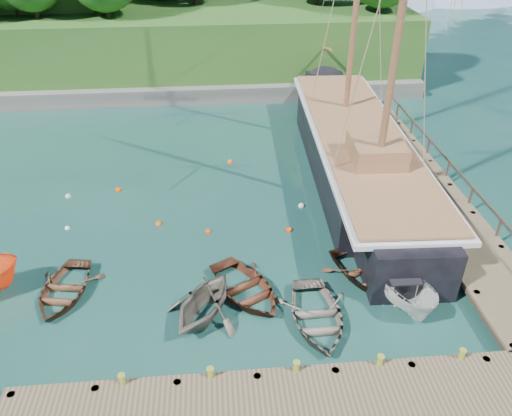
# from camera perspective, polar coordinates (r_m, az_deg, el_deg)

# --- Properties ---
(ground) EXTENTS (160.00, 160.00, 0.00)m
(ground) POSITION_cam_1_polar(r_m,az_deg,el_deg) (22.28, -2.69, -9.21)
(ground) COLOR #173D37
(ground) RESTS_ON ground
(dock_near) EXTENTS (20.00, 3.20, 1.10)m
(dock_near) POSITION_cam_1_polar(r_m,az_deg,el_deg) (17.80, 5.35, -21.85)
(dock_near) COLOR #4D402D
(dock_near) RESTS_ON ground
(dock_east) EXTENTS (3.20, 24.00, 1.10)m
(dock_east) POSITION_cam_1_polar(r_m,az_deg,el_deg) (30.11, 18.99, 2.19)
(dock_east) COLOR #4D402D
(dock_east) RESTS_ON ground
(bollard_0) EXTENTS (0.26, 0.26, 0.45)m
(bollard_0) POSITION_cam_1_polar(r_m,az_deg,el_deg) (19.14, -14.68, -19.93)
(bollard_0) COLOR olive
(bollard_0) RESTS_ON ground
(bollard_1) EXTENTS (0.26, 0.26, 0.45)m
(bollard_1) POSITION_cam_1_polar(r_m,az_deg,el_deg) (18.82, -5.10, -19.81)
(bollard_1) COLOR olive
(bollard_1) RESTS_ON ground
(bollard_2) EXTENTS (0.26, 0.26, 0.45)m
(bollard_2) POSITION_cam_1_polar(r_m,az_deg,el_deg) (18.97, 4.53, -19.18)
(bollard_2) COLOR olive
(bollard_2) RESTS_ON ground
(bollard_3) EXTENTS (0.26, 0.26, 0.45)m
(bollard_3) POSITION_cam_1_polar(r_m,az_deg,el_deg) (19.58, 13.68, -18.10)
(bollard_3) COLOR olive
(bollard_3) RESTS_ON ground
(bollard_4) EXTENTS (0.26, 0.26, 0.45)m
(bollard_4) POSITION_cam_1_polar(r_m,az_deg,el_deg) (20.62, 21.98, -16.74)
(bollard_4) COLOR olive
(bollard_4) RESTS_ON ground
(rowboat_0) EXTENTS (3.41, 4.33, 0.82)m
(rowboat_0) POSITION_cam_1_polar(r_m,az_deg,el_deg) (23.50, -21.04, -9.24)
(rowboat_0) COLOR brown
(rowboat_0) RESTS_ON ground
(rowboat_1) EXTENTS (4.69, 4.88, 1.98)m
(rowboat_1) POSITION_cam_1_polar(r_m,az_deg,el_deg) (21.14, -5.90, -12.25)
(rowboat_1) COLOR #5D574D
(rowboat_1) RESTS_ON ground
(rowboat_2) EXTENTS (4.74, 5.19, 0.88)m
(rowboat_2) POSITION_cam_1_polar(r_m,az_deg,el_deg) (22.01, -1.22, -9.81)
(rowboat_2) COLOR #522819
(rowboat_2) RESTS_ON ground
(rowboat_3) EXTENTS (3.19, 4.39, 0.89)m
(rowboat_3) POSITION_cam_1_polar(r_m,az_deg,el_deg) (20.96, 6.87, -12.84)
(rowboat_3) COLOR #71685C
(rowboat_3) RESTS_ON ground
(rowboat_4) EXTENTS (4.27, 4.81, 0.82)m
(rowboat_4) POSITION_cam_1_polar(r_m,az_deg,el_deg) (23.34, 12.27, -7.77)
(rowboat_4) COLOR brown
(rowboat_4) RESTS_ON ground
(cabin_boat_white) EXTENTS (2.76, 4.69, 1.70)m
(cabin_boat_white) POSITION_cam_1_polar(r_m,az_deg,el_deg) (22.62, 15.75, -9.94)
(cabin_boat_white) COLOR silver
(cabin_boat_white) RESTS_ON ground
(schooner) EXTENTS (6.14, 28.92, 21.44)m
(schooner) POSITION_cam_1_polar(r_m,az_deg,el_deg) (30.77, 11.50, 5.70)
(schooner) COLOR black
(schooner) RESTS_ON ground
(mooring_buoy_0) EXTENTS (0.28, 0.28, 0.28)m
(mooring_buoy_0) POSITION_cam_1_polar(r_m,az_deg,el_deg) (27.63, -20.74, -2.22)
(mooring_buoy_0) COLOR white
(mooring_buoy_0) RESTS_ON ground
(mooring_buoy_1) EXTENTS (0.35, 0.35, 0.35)m
(mooring_buoy_1) POSITION_cam_1_polar(r_m,az_deg,el_deg) (26.66, -11.06, -1.84)
(mooring_buoy_1) COLOR #DA5408
(mooring_buoy_1) RESTS_ON ground
(mooring_buoy_2) EXTENTS (0.33, 0.33, 0.33)m
(mooring_buoy_2) POSITION_cam_1_polar(r_m,az_deg,el_deg) (25.71, -5.50, -2.76)
(mooring_buoy_2) COLOR #EA3909
(mooring_buoy_2) RESTS_ON ground
(mooring_buoy_3) EXTENTS (0.35, 0.35, 0.35)m
(mooring_buoy_3) POSITION_cam_1_polar(r_m,az_deg,el_deg) (27.73, 5.21, 0.20)
(mooring_buoy_3) COLOR white
(mooring_buoy_3) RESTS_ON ground
(mooring_buoy_4) EXTENTS (0.36, 0.36, 0.36)m
(mooring_buoy_4) POSITION_cam_1_polar(r_m,az_deg,el_deg) (30.14, -15.44, 1.93)
(mooring_buoy_4) COLOR #E84700
(mooring_buoy_4) RESTS_ON ground
(mooring_buoy_5) EXTENTS (0.36, 0.36, 0.36)m
(mooring_buoy_5) POSITION_cam_1_polar(r_m,az_deg,el_deg) (32.17, -2.99, 5.22)
(mooring_buoy_5) COLOR #F05801
(mooring_buoy_5) RESTS_ON ground
(mooring_buoy_6) EXTENTS (0.35, 0.35, 0.35)m
(mooring_buoy_6) POSITION_cam_1_polar(r_m,az_deg,el_deg) (30.42, -20.65, 1.21)
(mooring_buoy_6) COLOR silver
(mooring_buoy_6) RESTS_ON ground
(mooring_buoy_7) EXTENTS (0.35, 0.35, 0.35)m
(mooring_buoy_7) POSITION_cam_1_polar(r_m,az_deg,el_deg) (25.76, 3.76, -2.59)
(mooring_buoy_7) COLOR red
(mooring_buoy_7) RESTS_ON ground
(headland) EXTENTS (51.00, 19.31, 12.90)m
(headland) POSITION_cam_1_polar(r_m,az_deg,el_deg) (50.36, -20.66, 20.26)
(headland) COLOR #474744
(headland) RESTS_ON ground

